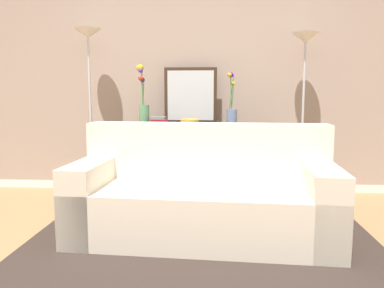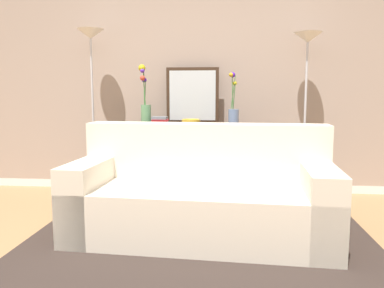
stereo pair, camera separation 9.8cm
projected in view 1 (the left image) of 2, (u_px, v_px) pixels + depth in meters
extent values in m
cube|color=#9E754C|center=(164.00, 283.00, 2.32)|extent=(16.00, 16.00, 0.02)
cube|color=white|center=(191.00, 185.00, 4.61)|extent=(12.00, 0.15, 0.09)
cube|color=tan|center=(191.00, 73.00, 4.44)|extent=(12.00, 0.14, 2.56)
cube|color=#332823|center=(202.00, 242.00, 2.93)|extent=(2.67, 1.90, 0.01)
cube|color=beige|center=(203.00, 212.00, 3.01)|extent=(2.05, 0.99, 0.42)
cube|color=beige|center=(207.00, 151.00, 3.25)|extent=(2.02, 0.38, 0.46)
cube|color=beige|center=(94.00, 197.00, 3.10)|extent=(0.29, 0.88, 0.60)
cube|color=beige|center=(320.00, 205.00, 2.88)|extent=(0.29, 0.88, 0.60)
cube|color=#382619|center=(188.00, 126.00, 4.14)|extent=(1.34, 0.37, 0.03)
cube|color=#382619|center=(188.00, 184.00, 4.23)|extent=(1.23, 0.31, 0.01)
cube|color=#382619|center=(126.00, 164.00, 4.08)|extent=(0.05, 0.05, 0.77)
cube|color=#382619|center=(249.00, 166.00, 4.00)|extent=(0.05, 0.05, 0.77)
cube|color=#382619|center=(133.00, 159.00, 4.39)|extent=(0.05, 0.05, 0.77)
cube|color=#382619|center=(247.00, 160.00, 4.31)|extent=(0.05, 0.05, 0.77)
cylinder|color=silver|center=(93.00, 195.00, 4.29)|extent=(0.26, 0.26, 0.02)
cylinder|color=silver|center=(91.00, 118.00, 4.18)|extent=(0.02, 0.02, 1.69)
cone|color=silver|center=(88.00, 33.00, 4.06)|extent=(0.28, 0.28, 0.10)
cylinder|color=silver|center=(300.00, 198.00, 4.14)|extent=(0.26, 0.26, 0.02)
cylinder|color=silver|center=(302.00, 122.00, 4.03)|extent=(0.02, 0.02, 1.62)
cone|color=silver|center=(306.00, 38.00, 3.92)|extent=(0.28, 0.28, 0.10)
cube|color=#382619|center=(191.00, 96.00, 4.25)|extent=(0.58, 0.02, 0.61)
cube|color=silver|center=(191.00, 96.00, 4.24)|extent=(0.51, 0.01, 0.54)
cylinder|color=#669E6B|center=(144.00, 115.00, 4.14)|extent=(0.11, 0.11, 0.21)
cylinder|color=#3D7538|center=(142.00, 87.00, 4.10)|extent=(0.01, 0.03, 0.39)
sphere|color=gold|center=(140.00, 68.00, 4.07)|extent=(0.08, 0.08, 0.08)
cylinder|color=#3D7538|center=(143.00, 92.00, 4.12)|extent=(0.02, 0.02, 0.26)
sphere|color=#5817E3|center=(142.00, 80.00, 4.12)|extent=(0.05, 0.05, 0.05)
cylinder|color=#3D7538|center=(143.00, 92.00, 4.10)|extent=(0.03, 0.03, 0.28)
sphere|color=#C73D2B|center=(141.00, 78.00, 4.07)|extent=(0.05, 0.05, 0.05)
cylinder|color=#3D7538|center=(142.00, 88.00, 4.09)|extent=(0.03, 0.03, 0.36)
sphere|color=#6634D0|center=(141.00, 70.00, 4.06)|extent=(0.05, 0.05, 0.05)
cylinder|color=#6B84AD|center=(232.00, 117.00, 4.08)|extent=(0.11, 0.11, 0.16)
cylinder|color=#3D7538|center=(232.00, 92.00, 4.06)|extent=(0.05, 0.03, 0.36)
sphere|color=#4E17C2|center=(231.00, 75.00, 4.06)|extent=(0.06, 0.06, 0.06)
cylinder|color=#3D7538|center=(231.00, 92.00, 4.04)|extent=(0.02, 0.03, 0.36)
sphere|color=gold|center=(230.00, 75.00, 4.01)|extent=(0.04, 0.04, 0.04)
cylinder|color=#3D7538|center=(233.00, 96.00, 4.07)|extent=(0.03, 0.01, 0.27)
sphere|color=yellow|center=(233.00, 83.00, 4.07)|extent=(0.04, 0.04, 0.04)
cylinder|color=gold|center=(190.00, 123.00, 4.02)|extent=(0.19, 0.19, 0.05)
torus|color=gold|center=(190.00, 120.00, 4.02)|extent=(0.19, 0.19, 0.01)
cube|color=#2D2D33|center=(159.00, 124.00, 4.06)|extent=(0.21, 0.15, 0.02)
cube|color=#1E7075|center=(158.00, 122.00, 4.06)|extent=(0.19, 0.14, 0.02)
cube|color=maroon|center=(159.00, 120.00, 4.05)|extent=(0.18, 0.14, 0.02)
cube|color=slate|center=(158.00, 118.00, 4.05)|extent=(0.16, 0.13, 0.03)
cube|color=#B77F33|center=(140.00, 191.00, 4.27)|extent=(0.03, 0.17, 0.10)
cube|color=#6B3360|center=(143.00, 190.00, 4.27)|extent=(0.05, 0.17, 0.13)
cube|color=navy|center=(147.00, 191.00, 4.27)|extent=(0.03, 0.17, 0.11)
cube|color=#BC3328|center=(150.00, 191.00, 4.27)|extent=(0.05, 0.16, 0.12)
cube|color=silver|center=(155.00, 191.00, 4.26)|extent=(0.05, 0.15, 0.12)
cube|color=#236033|center=(159.00, 191.00, 4.26)|extent=(0.04, 0.14, 0.13)
cube|color=maroon|center=(162.00, 191.00, 4.26)|extent=(0.03, 0.13, 0.11)
cube|color=#2D2D33|center=(165.00, 191.00, 4.25)|extent=(0.04, 0.13, 0.12)
cube|color=#1E7075|center=(169.00, 191.00, 4.25)|extent=(0.04, 0.17, 0.12)
cube|color=slate|center=(173.00, 192.00, 4.25)|extent=(0.06, 0.14, 0.10)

